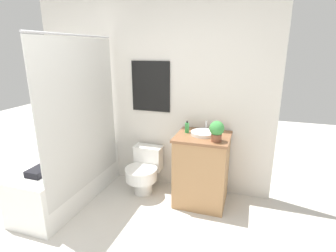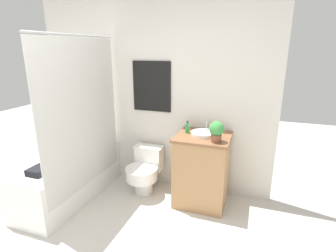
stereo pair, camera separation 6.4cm
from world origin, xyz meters
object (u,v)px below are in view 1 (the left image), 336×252
object	(u,v)px
sink	(203,133)
potted_plant	(217,130)
soap_bottle	(187,128)
toilet	(144,170)

from	to	relation	value
sink	potted_plant	distance (m)	0.26
soap_bottle	potted_plant	bearing A→B (deg)	-27.39
potted_plant	sink	bearing A→B (deg)	135.13
toilet	soap_bottle	size ratio (longest dim) A/B	4.01
soap_bottle	sink	bearing A→B (deg)	-6.59
toilet	potted_plant	xyz separation A→B (m)	(0.93, -0.16, 0.69)
sink	soap_bottle	distance (m)	0.21
sink	potted_plant	bearing A→B (deg)	-44.87
toilet	soap_bottle	world-z (taller)	soap_bottle
toilet	potted_plant	size ratio (longest dim) A/B	2.55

